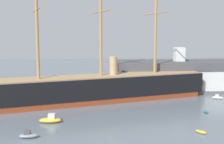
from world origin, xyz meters
TOP-DOWN VIEW (x-y plane):
  - tall_ship at (-2.35, 53.76)m, footprint 73.05×26.18m
  - motorboat_mid_left at (-17.35, 25.64)m, footprint 3.57×1.56m
  - dinghy_mid_right at (15.12, 25.10)m, footprint 2.18×2.57m
  - motorboat_alongside_bow at (-14.35, 34.61)m, footprint 4.82×2.27m
  - dinghy_alongside_stern at (22.19, 39.26)m, footprint 1.01×2.17m
  - motorboat_far_left at (-27.35, 56.10)m, footprint 3.19×4.31m
  - motorboat_far_right at (31.87, 53.41)m, footprint 3.45×2.38m
  - dinghy_distant_centre at (-0.32, 63.98)m, footprint 2.34×1.71m
  - dockside_warehouse_right at (24.41, 68.36)m, footprint 44.86×18.03m

SIDE VIEW (x-z plane):
  - dinghy_alongside_stern at x=22.19m, z-range 0.00..0.51m
  - dinghy_distant_centre at x=-0.32m, z-range 0.00..0.51m
  - dinghy_mid_right at x=15.12m, z-range 0.00..0.57m
  - motorboat_far_right at x=31.87m, z-range -0.20..1.14m
  - motorboat_mid_left at x=-17.35m, z-range -0.22..1.26m
  - motorboat_far_left at x=-27.35m, z-range -0.25..1.42m
  - motorboat_alongside_bow at x=-14.35m, z-range -0.29..1.68m
  - tall_ship at x=-2.35m, z-range -14.04..21.86m
  - dockside_warehouse_right at x=24.41m, z-range -2.33..12.12m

